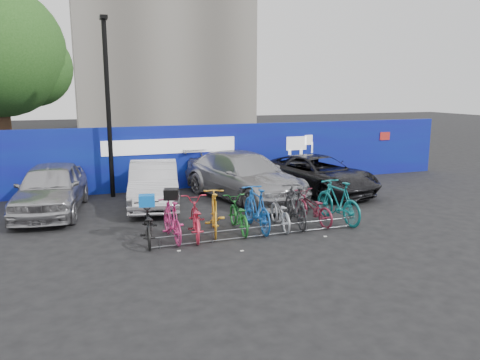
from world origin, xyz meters
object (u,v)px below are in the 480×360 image
bike_8 (313,208)px  bike_9 (338,201)px  bike_5 (257,208)px  bike_1 (172,220)px  bike_0 (148,224)px  bike_2 (195,218)px  lamppost (108,103)px  tree (4,55)px  car_3 (318,174)px  car_1 (154,184)px  car_0 (51,188)px  bike_7 (295,205)px  bike_3 (214,212)px  bike_rack (261,231)px  car_2 (244,176)px  bike_4 (238,215)px  bike_6 (280,212)px

bike_8 → bike_9: bike_9 is taller
bike_9 → bike_5: bearing=-7.0°
bike_1 → bike_8: bearing=179.7°
bike_0 → bike_2: (1.22, 0.07, 0.03)m
lamppost → bike_1: bearing=-79.4°
bike_5 → bike_9: bearing=-180.0°
bike_1 → bike_9: 4.78m
tree → car_3: size_ratio=1.61×
lamppost → car_3: size_ratio=1.26×
car_1 → car_3: (5.98, -0.06, -0.03)m
car_0 → lamppost: bearing=47.8°
bike_0 → bike_1: (0.60, -0.01, 0.06)m
bike_0 → bike_7: bearing=-171.8°
bike_3 → bike_7: bearing=-168.3°
car_0 → car_1: bearing=6.2°
tree → bike_rack: bearing=-57.6°
tree → bike_3: 12.30m
bike_rack → car_1: 4.77m
car_2 → bike_0: size_ratio=3.06×
bike_rack → bike_5: bearing=77.8°
tree → bike_3: (5.77, -9.90, -4.50)m
bike_0 → bike_3: 1.79m
bike_rack → bike_5: 0.78m
lamppost → bike_7: 7.48m
car_3 → bike_1: size_ratio=2.74×
car_0 → bike_0: 4.52m
car_2 → bike_3: bearing=-137.4°
lamppost → bike_2: bearing=-73.1°
bike_7 → car_3: bearing=-118.0°
bike_0 → bike_5: bike_5 is taller
bike_7 → bike_2: bearing=9.6°
bike_rack → bike_7: (1.30, 0.66, 0.41)m
car_0 → bike_5: bearing=-27.3°
car_1 → bike_1: (-0.17, -3.75, -0.18)m
bike_3 → car_2: bearing=-106.9°
lamppost → bike_4: 6.64m
tree → bike_1: 12.00m
bike_8 → bike_9: bearing=163.3°
bike_rack → bike_9: size_ratio=2.76×
car_2 → bike_7: size_ratio=2.85×
car_2 → bike_1: bearing=-147.9°
bike_5 → bike_7: 1.16m
car_0 → bike_0: bearing=-50.4°
bike_1 → bike_6: 2.98m
bike_3 → bike_5: bearing=-172.1°
bike_6 → bike_8: 1.06m
car_0 → bike_0: size_ratio=2.54×
lamppost → car_3: (7.16, -1.77, -2.60)m
car_0 → bike_8: (6.98, -3.72, -0.31)m
bike_1 → bike_3: size_ratio=0.93×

